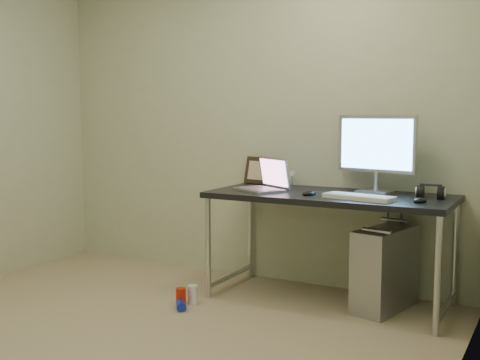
# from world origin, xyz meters

# --- Properties ---
(floor) EXTENTS (3.50, 3.50, 0.00)m
(floor) POSITION_xyz_m (0.00, 0.00, 0.00)
(floor) COLOR tan
(floor) RESTS_ON ground
(wall_back) EXTENTS (3.50, 0.02, 2.50)m
(wall_back) POSITION_xyz_m (0.00, 1.75, 1.25)
(wall_back) COLOR beige
(wall_back) RESTS_ON ground
(wall_right) EXTENTS (0.02, 3.50, 2.50)m
(wall_right) POSITION_xyz_m (1.75, 0.00, 1.25)
(wall_right) COLOR beige
(wall_right) RESTS_ON ground
(desk) EXTENTS (1.62, 0.71, 0.75)m
(desk) POSITION_xyz_m (0.79, 1.39, 0.67)
(desk) COLOR black
(desk) RESTS_ON ground
(tower_computer) EXTENTS (0.34, 0.56, 0.58)m
(tower_computer) POSITION_xyz_m (1.17, 1.42, 0.27)
(tower_computer) COLOR #A1A1A6
(tower_computer) RESTS_ON ground
(cable_a) EXTENTS (0.01, 0.16, 0.69)m
(cable_a) POSITION_xyz_m (1.12, 1.70, 0.40)
(cable_a) COLOR black
(cable_a) RESTS_ON ground
(cable_b) EXTENTS (0.02, 0.11, 0.71)m
(cable_b) POSITION_xyz_m (1.21, 1.68, 0.38)
(cable_b) COLOR black
(cable_b) RESTS_ON ground
(can_red) EXTENTS (0.09, 0.09, 0.12)m
(can_red) POSITION_xyz_m (-0.05, 0.83, 0.06)
(can_red) COLOR red
(can_red) RESTS_ON ground
(can_white) EXTENTS (0.09, 0.09, 0.13)m
(can_white) POSITION_xyz_m (-0.00, 0.91, 0.06)
(can_white) COLOR white
(can_white) RESTS_ON ground
(can_blue) EXTENTS (0.12, 0.12, 0.06)m
(can_blue) POSITION_xyz_m (-0.00, 0.77, 0.03)
(can_blue) COLOR #1529C3
(can_blue) RESTS_ON ground
(laptop) EXTENTS (0.42, 0.40, 0.23)m
(laptop) POSITION_xyz_m (0.33, 1.33, 0.80)
(laptop) COLOR #B9B8C0
(laptop) RESTS_ON desk
(monitor) EXTENTS (0.56, 0.20, 0.53)m
(monitor) POSITION_xyz_m (1.04, 1.60, 1.06)
(monitor) COLOR #B9B8C0
(monitor) RESTS_ON desk
(keyboard) EXTENTS (0.47, 0.22, 0.03)m
(keyboard) POSITION_xyz_m (1.04, 1.23, 0.76)
(keyboard) COLOR white
(keyboard) RESTS_ON desk
(mouse_right) EXTENTS (0.10, 0.13, 0.04)m
(mouse_right) POSITION_xyz_m (1.41, 1.27, 0.77)
(mouse_right) COLOR black
(mouse_right) RESTS_ON desk
(mouse_left) EXTENTS (0.10, 0.13, 0.04)m
(mouse_left) POSITION_xyz_m (0.69, 1.26, 0.77)
(mouse_left) COLOR black
(mouse_left) RESTS_ON desk
(headphones) EXTENTS (0.18, 0.11, 0.11)m
(headphones) POSITION_xyz_m (1.43, 1.48, 0.78)
(headphones) COLOR black
(headphones) RESTS_ON desk
(picture_frame) EXTENTS (0.27, 0.13, 0.21)m
(picture_frame) POSITION_xyz_m (0.11, 1.68, 0.85)
(picture_frame) COLOR black
(picture_frame) RESTS_ON desk
(webcam) EXTENTS (0.04, 0.03, 0.11)m
(webcam) POSITION_xyz_m (0.39, 1.68, 0.83)
(webcam) COLOR silver
(webcam) RESTS_ON desk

